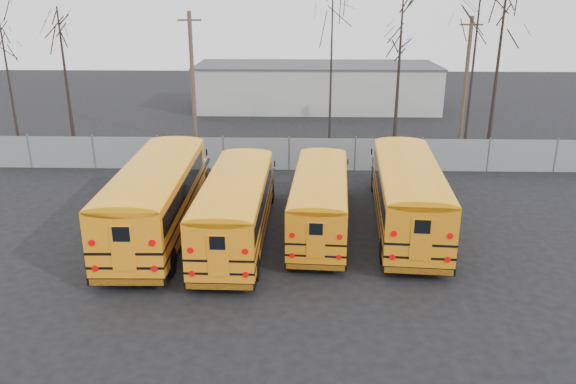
{
  "coord_description": "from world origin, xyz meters",
  "views": [
    {
      "loc": [
        0.88,
        -20.88,
        10.07
      ],
      "look_at": [
        0.18,
        3.3,
        1.6
      ],
      "focal_mm": 35.0,
      "sensor_mm": 36.0,
      "label": 1
    }
  ],
  "objects_px": {
    "bus_b": "(236,202)",
    "utility_pole_left": "(193,77)",
    "utility_pole_right": "(466,79)",
    "bus_c": "(320,196)",
    "bus_d": "(408,189)",
    "bus_a": "(157,192)"
  },
  "relations": [
    {
      "from": "bus_a",
      "to": "utility_pole_right",
      "type": "height_order",
      "value": "utility_pole_right"
    },
    {
      "from": "bus_d",
      "to": "utility_pole_right",
      "type": "bearing_deg",
      "value": 72.07
    },
    {
      "from": "utility_pole_left",
      "to": "utility_pole_right",
      "type": "distance_m",
      "value": 19.42
    },
    {
      "from": "bus_a",
      "to": "bus_b",
      "type": "relative_size",
      "value": 1.11
    },
    {
      "from": "bus_b",
      "to": "bus_d",
      "type": "height_order",
      "value": "bus_d"
    },
    {
      "from": "bus_d",
      "to": "utility_pole_right",
      "type": "height_order",
      "value": "utility_pole_right"
    },
    {
      "from": "bus_a",
      "to": "bus_c",
      "type": "xyz_separation_m",
      "value": [
        7.13,
        0.65,
        -0.32
      ]
    },
    {
      "from": "bus_d",
      "to": "bus_b",
      "type": "bearing_deg",
      "value": -163.75
    },
    {
      "from": "bus_c",
      "to": "utility_pole_right",
      "type": "relative_size",
      "value": 1.18
    },
    {
      "from": "bus_c",
      "to": "utility_pole_right",
      "type": "distance_m",
      "value": 20.47
    },
    {
      "from": "bus_a",
      "to": "utility_pole_right",
      "type": "xyz_separation_m",
      "value": [
        17.89,
        17.84,
        2.52
      ]
    },
    {
      "from": "bus_a",
      "to": "bus_d",
      "type": "xyz_separation_m",
      "value": [
        11.04,
        0.96,
        -0.09
      ]
    },
    {
      "from": "bus_a",
      "to": "bus_d",
      "type": "height_order",
      "value": "bus_a"
    },
    {
      "from": "bus_a",
      "to": "bus_c",
      "type": "height_order",
      "value": "bus_a"
    },
    {
      "from": "bus_c",
      "to": "utility_pole_left",
      "type": "bearing_deg",
      "value": 121.47
    },
    {
      "from": "bus_c",
      "to": "bus_d",
      "type": "xyz_separation_m",
      "value": [
        3.91,
        0.31,
        0.23
      ]
    },
    {
      "from": "bus_b",
      "to": "utility_pole_left",
      "type": "xyz_separation_m",
      "value": [
        -5.04,
        17.54,
        2.89
      ]
    },
    {
      "from": "bus_b",
      "to": "bus_c",
      "type": "relative_size",
      "value": 1.07
    },
    {
      "from": "bus_d",
      "to": "utility_pole_right",
      "type": "xyz_separation_m",
      "value": [
        6.85,
        16.88,
        2.61
      ]
    },
    {
      "from": "bus_a",
      "to": "utility_pole_right",
      "type": "relative_size",
      "value": 1.39
    },
    {
      "from": "utility_pole_right",
      "to": "bus_d",
      "type": "bearing_deg",
      "value": -105.02
    },
    {
      "from": "utility_pole_left",
      "to": "bus_d",
      "type": "bearing_deg",
      "value": -56.28
    }
  ]
}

